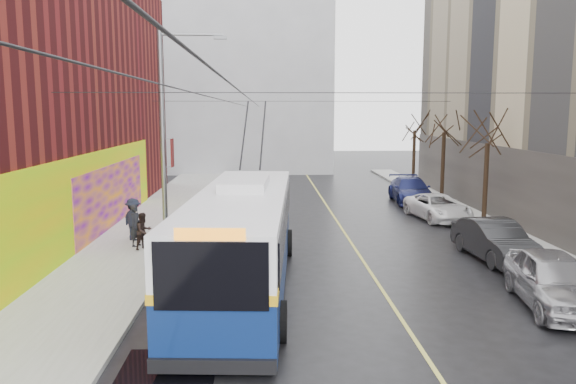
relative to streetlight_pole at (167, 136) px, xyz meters
name	(u,v)px	position (x,y,z in m)	size (l,w,h in m)	color
ground	(367,366)	(6.14, -10.00, -4.85)	(140.00, 140.00, 0.00)	black
sidewalk_left	(135,244)	(-1.86, 2.00, -4.77)	(4.00, 60.00, 0.15)	gray
sidewalk_right	(518,240)	(15.14, 2.00, -4.77)	(2.00, 60.00, 0.15)	gray
lane_line	(345,234)	(7.64, 4.00, -4.84)	(0.12, 50.00, 0.01)	#BFB74C
building_far	(227,79)	(0.14, 34.99, 4.17)	(20.50, 12.10, 18.00)	gray
streetlight_pole	(167,136)	(0.00, 0.00, 0.00)	(2.65, 0.60, 9.00)	slate
catenary_wires	(260,102)	(3.60, 4.77, 1.40)	(18.00, 60.00, 0.22)	black
tree_near	(488,128)	(15.14, 6.00, 0.13)	(3.20, 3.20, 6.40)	black
tree_mid	(445,120)	(15.14, 13.00, 0.41)	(3.20, 3.20, 6.68)	black
tree_far	(415,120)	(15.14, 20.00, 0.30)	(3.20, 3.20, 6.57)	black
puddle	(163,383)	(1.59, -10.63, -4.84)	(2.18, 3.53, 0.01)	black
pigeons_flying	(254,79)	(3.42, -0.64, 2.16)	(3.72, 2.57, 2.88)	slate
trolleybus	(242,237)	(3.06, -4.15, -3.11)	(3.72, 13.34, 6.26)	#0A1D4E
parked_car_a	(554,280)	(12.40, -6.31, -4.01)	(1.98, 4.92, 1.68)	#9F9EA3
parked_car_b	(495,240)	(12.83, -0.95, -4.06)	(1.67, 4.80, 1.58)	black
parked_car_c	(438,207)	(13.14, 7.38, -4.17)	(2.24, 4.86, 1.35)	white
parked_car_d	(411,190)	(13.14, 13.06, -4.05)	(2.24, 5.51, 1.60)	navy
following_car	(244,197)	(2.59, 10.81, -4.08)	(1.80, 4.47, 1.52)	silver
pedestrian_a	(136,225)	(-1.64, 1.34, -3.81)	(0.65, 0.43, 1.78)	black
pedestrian_b	(144,231)	(-1.20, 0.76, -3.93)	(0.75, 0.58, 1.54)	black
pedestrian_c	(133,219)	(-2.00, 2.44, -3.76)	(1.21, 0.69, 1.87)	black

